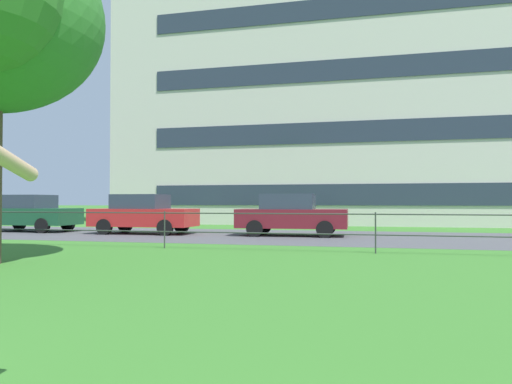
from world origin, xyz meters
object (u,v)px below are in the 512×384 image
object	(u,v)px
car_red_far_left	(143,214)
apartment_building_background	(435,91)
car_maroon_far_right	(291,215)
car_dark_green_right	(30,213)

from	to	relation	value
car_red_far_left	apartment_building_background	bearing A→B (deg)	50.82
car_maroon_far_right	apartment_building_background	size ratio (longest dim) A/B	0.11
car_maroon_far_right	car_red_far_left	bearing A→B (deg)	-177.15
car_maroon_far_right	apartment_building_background	xyz separation A→B (m)	(6.58, 14.92, 7.48)
car_dark_green_right	car_maroon_far_right	size ratio (longest dim) A/B	0.99
car_red_far_left	apartment_building_background	size ratio (longest dim) A/B	0.11
car_red_far_left	apartment_building_background	xyz separation A→B (m)	(12.39, 15.21, 7.48)
car_dark_green_right	car_red_far_left	bearing A→B (deg)	-2.01
car_red_far_left	car_maroon_far_right	xyz separation A→B (m)	(5.81, 0.29, 0.00)
car_dark_green_right	apartment_building_background	world-z (taller)	apartment_building_background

